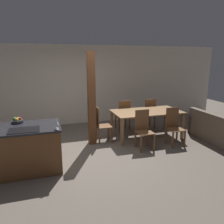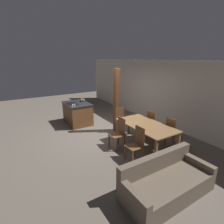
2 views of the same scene
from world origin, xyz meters
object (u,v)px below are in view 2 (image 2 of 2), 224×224
(couch, at_px, (166,183))
(dining_chair_near_left, at_px, (119,132))
(dining_chair_near_right, at_px, (136,143))
(dining_chair_far_left, at_px, (153,124))
(dining_table, at_px, (146,127))
(dining_chair_head_end, at_px, (121,120))
(wine_glass_near, at_px, (72,105))
(kitchen_island, at_px, (78,113))
(timber_post, at_px, (117,101))
(fruit_bowl, at_px, (83,100))
(wine_glass_middle, at_px, (75,104))
(dining_chair_far_right, at_px, (172,132))

(couch, bearing_deg, dining_chair_near_left, 82.42)
(dining_chair_near_right, distance_m, dining_chair_far_left, 1.72)
(dining_table, distance_m, dining_chair_head_end, 1.38)
(wine_glass_near, xyz_separation_m, dining_chair_far_left, (2.15, 2.21, -0.54))
(kitchen_island, xyz_separation_m, dining_table, (3.20, 1.07, 0.22))
(dining_table, distance_m, timber_post, 1.71)
(dining_chair_near_right, bearing_deg, dining_chair_far_left, 120.93)
(timber_post, bearing_deg, dining_chair_head_end, 12.14)
(fruit_bowl, bearing_deg, dining_chair_near_right, 0.01)
(dining_chair_near_left, bearing_deg, wine_glass_near, -161.15)
(wine_glass_middle, distance_m, dining_chair_head_end, 1.93)
(dining_chair_near_left, bearing_deg, fruit_bowl, -179.98)
(dining_chair_far_right, bearing_deg, timber_post, 21.01)
(wine_glass_near, xyz_separation_m, dining_chair_head_end, (1.23, 1.47, -0.54))
(wine_glass_near, height_order, dining_table, wine_glass_near)
(dining_chair_far_right, bearing_deg, dining_chair_near_right, 90.00)
(kitchen_island, bearing_deg, dining_chair_near_left, 6.86)
(kitchen_island, height_order, dining_chair_head_end, dining_chair_head_end)
(dining_chair_head_end, xyz_separation_m, timber_post, (-0.26, -0.06, 0.71))
(dining_chair_far_left, height_order, couch, dining_chair_far_left)
(dining_table, bearing_deg, dining_chair_head_end, -180.00)
(fruit_bowl, distance_m, dining_chair_near_right, 3.84)
(kitchen_island, height_order, dining_chair_near_left, dining_chair_near_left)
(dining_chair_near_right, distance_m, timber_post, 2.29)
(wine_glass_near, xyz_separation_m, couch, (4.40, 0.44, -0.78))
(dining_chair_near_right, bearing_deg, dining_chair_head_end, 157.78)
(dining_chair_far_left, distance_m, couch, 2.88)
(dining_chair_near_right, distance_m, couch, 1.42)
(couch, bearing_deg, wine_glass_middle, 94.55)
(wine_glass_near, bearing_deg, dining_chair_far_left, 45.77)
(fruit_bowl, relative_size, wine_glass_near, 1.48)
(dining_chair_head_end, relative_size, couch, 0.49)
(kitchen_island, height_order, wine_glass_near, wine_glass_near)
(kitchen_island, xyz_separation_m, couch, (5.01, 0.03, -0.19))
(dining_chair_far_right, bearing_deg, dining_chair_near_left, 59.07)
(timber_post, bearing_deg, dining_chair_near_right, -18.24)
(dining_chair_far_right, relative_size, couch, 0.49)
(kitchen_island, bearing_deg, wine_glass_middle, -27.95)
(wine_glass_near, relative_size, dining_chair_far_left, 0.16)
(wine_glass_middle, relative_size, dining_table, 0.08)
(couch, xyz_separation_m, timber_post, (-3.44, 0.98, 0.94))
(dining_chair_far_right, bearing_deg, wine_glass_middle, 35.03)
(kitchen_island, bearing_deg, wine_glass_near, -33.71)
(dining_chair_far_left, bearing_deg, dining_chair_far_right, -180.00)
(couch, bearing_deg, fruit_bowl, 86.67)
(fruit_bowl, bearing_deg, couch, -3.29)
(kitchen_island, bearing_deg, fruit_bowl, 117.31)
(dining_chair_near_left, distance_m, couch, 2.28)
(fruit_bowl, xyz_separation_m, dining_chair_head_end, (2.00, 0.74, -0.47))
(couch, bearing_deg, kitchen_island, 90.34)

